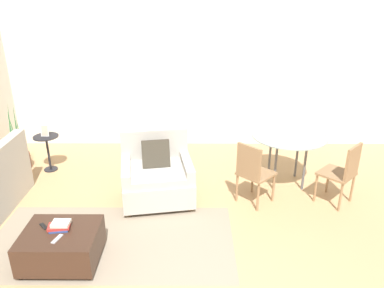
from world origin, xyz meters
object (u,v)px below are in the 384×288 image
object	(u,v)px
armchair	(157,176)
dining_chair_near_left	(253,170)
book_stack	(60,226)
tv_remote_primary	(44,226)
side_table	(47,147)
picture_frame	(45,131)
dining_table	(289,141)
ottoman	(62,245)
tv_remote_secondary	(57,239)
dining_chair_near_right	(343,170)
potted_plant	(19,156)

from	to	relation	value
armchair	dining_chair_near_left	world-z (taller)	armchair
book_stack	tv_remote_primary	world-z (taller)	book_stack
side_table	picture_frame	world-z (taller)	picture_frame
picture_frame	dining_table	world-z (taller)	picture_frame
dining_table	side_table	bearing A→B (deg)	173.68
armchair	ottoman	bearing A→B (deg)	-124.20
book_stack	tv_remote_secondary	size ratio (longest dim) A/B	1.54
picture_frame	dining_chair_near_left	size ratio (longest dim) A/B	0.21
ottoman	dining_table	size ratio (longest dim) A/B	0.74
book_stack	dining_chair_near_left	bearing A→B (deg)	27.42
dining_chair_near_right	potted_plant	bearing A→B (deg)	167.61
tv_remote_primary	dining_table	size ratio (longest dim) A/B	0.12
picture_frame	dining_table	size ratio (longest dim) A/B	0.17
dining_chair_near_right	side_table	bearing A→B (deg)	166.80
dining_table	dining_chair_near_left	distance (m)	0.88
potted_plant	dining_chair_near_left	size ratio (longest dim) A/B	1.24
ottoman	tv_remote_secondary	bearing A→B (deg)	-81.11
armchair	dining_table	size ratio (longest dim) A/B	1.00
picture_frame	dining_chair_near_right	world-z (taller)	dining_chair_near_right
armchair	dining_chair_near_right	xyz separation A→B (m)	(2.54, -0.14, 0.17)
ottoman	dining_chair_near_left	distance (m)	2.56
tv_remote_primary	side_table	size ratio (longest dim) A/B	0.22
tv_remote_secondary	side_table	xyz separation A→B (m)	(-0.96, 2.37, 0.03)
armchair	dining_chair_near_left	bearing A→B (deg)	-6.10
book_stack	tv_remote_secondary	xyz separation A→B (m)	(0.03, -0.18, -0.04)
tv_remote_primary	dining_chair_near_right	size ratio (longest dim) A/B	0.14
tv_remote_secondary	potted_plant	world-z (taller)	potted_plant
side_table	dining_chair_near_right	xyz separation A→B (m)	(4.40, -1.03, 0.10)
ottoman	dining_chair_near_right	size ratio (longest dim) A/B	0.89
dining_chair_near_left	dining_chair_near_right	world-z (taller)	same
armchair	side_table	world-z (taller)	armchair
potted_plant	side_table	size ratio (longest dim) A/B	1.86
tv_remote_secondary	dining_chair_near_left	size ratio (longest dim) A/B	0.18
dining_chair_near_left	dining_table	bearing A→B (deg)	45.00
dining_table	ottoman	bearing A→B (deg)	-147.33
side_table	picture_frame	size ratio (longest dim) A/B	3.22
tv_remote_primary	dining_table	bearing A→B (deg)	29.66
armchair	side_table	xyz separation A→B (m)	(-1.86, 0.89, 0.07)
dining_table	tv_remote_primary	bearing A→B (deg)	-150.34
potted_plant	dining_table	size ratio (longest dim) A/B	1.02
picture_frame	tv_remote_primary	bearing A→B (deg)	-71.05
book_stack	side_table	xyz separation A→B (m)	(-0.93, 2.19, -0.01)
side_table	dining_table	bearing A→B (deg)	-6.32
armchair	book_stack	xyz separation A→B (m)	(-0.92, -1.30, 0.07)
dining_table	dining_chair_near_right	world-z (taller)	dining_chair_near_right
book_stack	picture_frame	distance (m)	2.40
tv_remote_primary	dining_chair_near_left	bearing A→B (deg)	24.74
armchair	ottoman	world-z (taller)	armchair
ottoman	side_table	distance (m)	2.44
armchair	tv_remote_primary	xyz separation A→B (m)	(-1.12, -1.26, 0.04)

